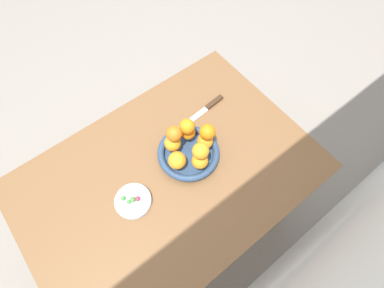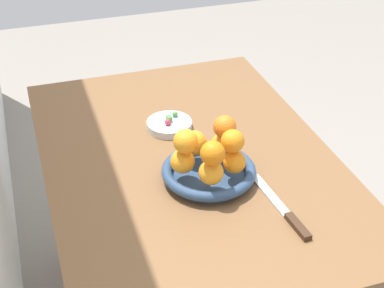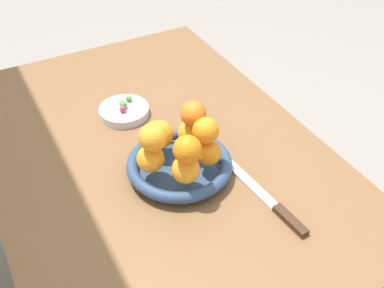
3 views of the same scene
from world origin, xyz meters
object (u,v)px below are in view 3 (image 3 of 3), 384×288
object	(u,v)px
candy_dish	(124,111)
orange_6	(153,137)
orange_1	(191,133)
fruit_bowl	(179,166)
orange_8	(206,131)
candy_ball_2	(122,103)
orange_5	(187,150)
dining_table	(155,175)
orange_2	(158,135)
orange_0	(209,153)
candy_ball_1	(123,109)
candy_ball_3	(123,105)
knife	(271,202)
orange_4	(184,170)
orange_3	(150,159)
candy_ball_0	(129,99)
orange_7	(193,114)

from	to	relation	value
candy_dish	orange_6	xyz separation A→B (m)	(-0.28, 0.04, 0.12)
candy_dish	orange_1	size ratio (longest dim) A/B	2.07
fruit_bowl	orange_8	distance (m)	0.12
fruit_bowl	candy_ball_2	world-z (taller)	fruit_bowl
orange_5	dining_table	bearing A→B (deg)	-0.37
orange_1	orange_2	bearing A→B (deg)	67.28
orange_0	candy_ball_1	size ratio (longest dim) A/B	3.20
candy_dish	candy_ball_3	xyz separation A→B (m)	(-0.00, 0.00, 0.02)
orange_2	orange_6	bearing A→B (deg)	149.64
orange_0	orange_5	distance (m)	0.10
fruit_bowl	knife	xyz separation A→B (m)	(-0.18, -0.13, -0.02)
orange_2	candy_ball_2	xyz separation A→B (m)	(0.22, 0.00, -0.04)
orange_4	candy_ball_1	xyz separation A→B (m)	(0.32, 0.01, -0.04)
dining_table	orange_0	distance (m)	0.23
fruit_bowl	orange_2	size ratio (longest dim) A/B	3.63
dining_table	orange_5	distance (m)	0.28
orange_2	candy_ball_2	world-z (taller)	orange_2
candy_dish	orange_4	bearing A→B (deg)	-179.30
orange_3	fruit_bowl	bearing A→B (deg)	-90.50
orange_1	orange_5	distance (m)	0.14
orange_4	candy_ball_0	distance (m)	0.36
candy_dish	orange_0	size ratio (longest dim) A/B	2.30
orange_3	orange_6	xyz separation A→B (m)	(-0.01, -0.01, 0.06)
candy_ball_0	knife	world-z (taller)	candy_ball_0
dining_table	orange_3	size ratio (longest dim) A/B	18.15
candy_dish	orange_5	distance (m)	0.36
orange_5	candy_ball_1	size ratio (longest dim) A/B	3.35
dining_table	candy_ball_3	distance (m)	0.20
fruit_bowl	candy_ball_3	xyz separation A→B (m)	(0.27, 0.03, 0.01)
candy_ball_0	orange_0	bearing A→B (deg)	-170.72
orange_4	orange_8	size ratio (longest dim) A/B	1.05
dining_table	candy_ball_1	size ratio (longest dim) A/B	62.15
orange_3	candy_ball_0	size ratio (longest dim) A/B	3.74
orange_4	orange_8	world-z (taller)	orange_8
orange_1	dining_table	bearing A→B (deg)	42.42
orange_6	knife	world-z (taller)	orange_6
candy_dish	orange_8	bearing A→B (deg)	-166.20
dining_table	orange_6	bearing A→B (deg)	158.79
candy_ball_0	candy_ball_2	world-z (taller)	candy_ball_0
orange_4	orange_7	xyz separation A→B (m)	(0.09, -0.07, 0.06)
fruit_bowl	orange_6	size ratio (longest dim) A/B	3.95
orange_3	orange_7	world-z (taller)	orange_7
candy_ball_1	orange_0	bearing A→B (deg)	-163.42
candy_dish	orange_4	xyz separation A→B (m)	(-0.33, -0.00, 0.06)
orange_2	candy_ball_0	distance (m)	0.23
candy_ball_2	knife	bearing A→B (deg)	-161.94
orange_2	orange_5	xyz separation A→B (m)	(-0.14, -0.00, 0.06)
candy_ball_0	candy_ball_2	size ratio (longest dim) A/B	1.11
orange_2	candy_ball_0	xyz separation A→B (m)	(0.23, -0.02, -0.04)
orange_8	dining_table	bearing A→B (deg)	24.99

